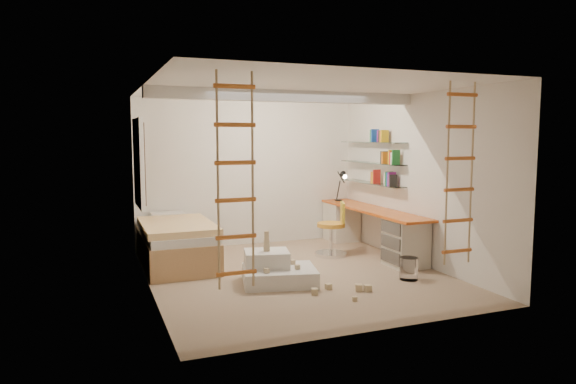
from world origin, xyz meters
name	(u,v)px	position (x,y,z in m)	size (l,w,h in m)	color
floor	(296,275)	(0.00, 0.00, 0.00)	(4.50, 4.50, 0.00)	#977962
ceiling_beam	(288,96)	(0.00, 0.30, 2.52)	(4.00, 0.18, 0.16)	white
window_frame	(139,163)	(-1.97, 1.50, 1.55)	(0.06, 1.15, 1.35)	white
window_blind	(141,163)	(-1.93, 1.50, 1.55)	(0.02, 1.00, 1.20)	#4C2D1E
rope_ladder_left	(236,181)	(-1.35, -1.75, 1.52)	(0.41, 0.04, 2.13)	orange
rope_ladder_right	(460,174)	(1.35, -1.75, 1.52)	(0.41, 0.04, 2.13)	#C35B21
waste_bin	(409,269)	(1.35, -0.80, 0.15)	(0.25, 0.25, 0.31)	white
desk	(371,229)	(1.72, 0.86, 0.40)	(0.56, 2.80, 0.75)	#D05818
shelves	(371,163)	(1.87, 1.13, 1.50)	(0.25, 1.80, 0.71)	white
bed	(176,243)	(-1.48, 1.23, 0.33)	(1.02, 2.00, 0.69)	#AD7F51
task_lamp	(342,181)	(1.67, 1.82, 1.14)	(0.14, 0.36, 0.57)	black
swivel_chair	(333,236)	(1.00, 0.86, 0.33)	(0.68, 0.68, 0.88)	orange
play_platform	(276,271)	(-0.41, -0.29, 0.17)	(1.10, 0.94, 0.42)	silver
toy_blocks	(306,269)	(-0.12, -0.62, 0.25)	(1.23, 1.24, 0.69)	#CCB284
books	(372,157)	(1.87, 1.13, 1.60)	(0.14, 0.58, 0.92)	#262626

